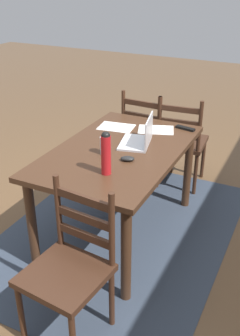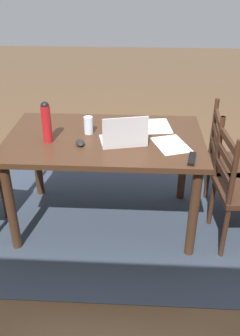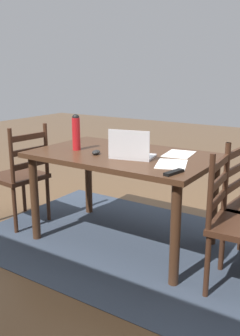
{
  "view_description": "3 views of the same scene",
  "coord_description": "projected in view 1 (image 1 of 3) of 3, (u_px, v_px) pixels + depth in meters",
  "views": [
    {
      "loc": [
        2.49,
        1.22,
        2.02
      ],
      "look_at": [
        -0.03,
        -0.01,
        0.59
      ],
      "focal_mm": 42.72,
      "sensor_mm": 36.0,
      "label": 1
    },
    {
      "loc": [
        -0.25,
        2.47,
        1.92
      ],
      "look_at": [
        -0.12,
        0.1,
        0.56
      ],
      "focal_mm": 39.1,
      "sensor_mm": 36.0,
      "label": 2
    },
    {
      "loc": [
        -1.59,
        2.47,
        1.43
      ],
      "look_at": [
        0.1,
        -0.12,
        0.61
      ],
      "focal_mm": 39.83,
      "sensor_mm": 36.0,
      "label": 3
    }
  ],
  "objects": [
    {
      "name": "tv_remote",
      "position": [
        185.0,
        128.0,
        3.39
      ],
      "size": [
        0.08,
        0.18,
        0.02
      ],
      "primitive_type": "cube",
      "rotation": [
        0.0,
        0.0,
        2.94
      ],
      "color": "black",
      "rests_on": "dining_table"
    },
    {
      "name": "paper_stack_right",
      "position": [
        116.0,
        127.0,
        3.44
      ],
      "size": [
        0.25,
        0.32,
        0.0
      ],
      "primitive_type": "cube",
      "rotation": [
        0.0,
        0.0,
        0.14
      ],
      "color": "white",
      "rests_on": "dining_table"
    },
    {
      "name": "chair_left_far",
      "position": [
        182.0,
        142.0,
        3.92
      ],
      "size": [
        0.47,
        0.47,
        0.95
      ],
      "color": "#3D2316",
      "rests_on": "ground"
    },
    {
      "name": "dining_table",
      "position": [
        119.0,
        161.0,
        3.08
      ],
      "size": [
        1.47,
        0.9,
        0.77
      ],
      "color": "#422819",
      "rests_on": "ground"
    },
    {
      "name": "drinking_glass",
      "position": [
        105.0,
        145.0,
        2.93
      ],
      "size": [
        0.07,
        0.07,
        0.13
      ],
      "primitive_type": "cylinder",
      "color": "silver",
      "rests_on": "dining_table"
    },
    {
      "name": "computer_mouse",
      "position": [
        128.0,
        159.0,
        2.84
      ],
      "size": [
        0.09,
        0.11,
        0.03
      ],
      "primitive_type": "ellipsoid",
      "rotation": [
        0.0,
        0.0,
        0.33
      ],
      "color": "black",
      "rests_on": "dining_table"
    },
    {
      "name": "ground_plane",
      "position": [
        119.0,
        232.0,
        3.39
      ],
      "size": [
        14.0,
        14.0,
        0.0
      ],
      "primitive_type": "plane",
      "color": "brown"
    },
    {
      "name": "water_bottle",
      "position": [
        106.0,
        152.0,
        2.61
      ],
      "size": [
        0.07,
        0.07,
        0.3
      ],
      "color": "red",
      "rests_on": "dining_table"
    },
    {
      "name": "laptop",
      "position": [
        141.0,
        137.0,
        3.08
      ],
      "size": [
        0.36,
        0.29,
        0.23
      ],
      "color": "silver",
      "rests_on": "dining_table"
    },
    {
      "name": "paper_stack_left",
      "position": [
        156.0,
        130.0,
        3.38
      ],
      "size": [
        0.3,
        0.35,
        0.0
      ],
      "primitive_type": "cube",
      "rotation": [
        0.0,
        0.0,
        0.34
      ],
      "color": "white",
      "rests_on": "dining_table"
    },
    {
      "name": "chair_right_far",
      "position": [
        69.0,
        269.0,
        2.29
      ],
      "size": [
        0.48,
        0.48,
        0.95
      ],
      "color": "#3D2316",
      "rests_on": "ground"
    },
    {
      "name": "area_rug",
      "position": [
        119.0,
        231.0,
        3.39
      ],
      "size": [
        2.4,
        1.75,
        0.01
      ],
      "primitive_type": "cube",
      "color": "#333D4C",
      "rests_on": "ground"
    },
    {
      "name": "chair_left_near",
      "position": [
        147.0,
        136.0,
        4.07
      ],
      "size": [
        0.47,
        0.47,
        0.95
      ],
      "color": "#3D2316",
      "rests_on": "ground"
    }
  ]
}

